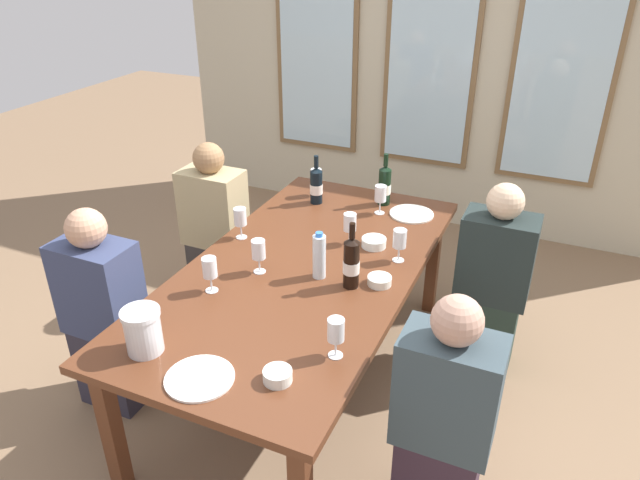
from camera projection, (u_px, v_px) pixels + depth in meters
ground_plane at (305, 381)px, 3.29m from camera, size 12.00×12.00×0.00m
back_wall_with_windows at (433, 43)px, 4.46m from camera, size 4.28×0.10×2.90m
dining_table at (303, 278)px, 2.97m from camera, size 1.08×2.13×0.74m
white_plate_0 at (200, 378)px, 2.21m from camera, size 0.26×0.26×0.01m
white_plate_1 at (412, 214)px, 3.46m from camera, size 0.26×0.26×0.01m
metal_pitcher at (143, 331)px, 2.32m from camera, size 0.16×0.16×0.19m
wine_bottle_0 at (385, 185)px, 3.54m from camera, size 0.08×0.08×0.32m
wine_bottle_1 at (316, 185)px, 3.56m from camera, size 0.08×0.08×0.30m
wine_bottle_2 at (351, 262)px, 2.72m from camera, size 0.08×0.08×0.33m
tasting_bowl_0 at (278, 376)px, 2.19m from camera, size 0.11×0.11×0.05m
tasting_bowl_1 at (374, 242)px, 3.11m from camera, size 0.13×0.13×0.05m
tasting_bowl_2 at (379, 281)px, 2.78m from camera, size 0.12×0.12×0.04m
water_bottle at (319, 256)px, 2.80m from camera, size 0.06×0.06×0.24m
wine_glass_0 at (350, 224)px, 3.10m from camera, size 0.07×0.07×0.17m
wine_glass_1 at (240, 218)px, 3.16m from camera, size 0.07×0.07×0.17m
wine_glass_2 at (336, 331)px, 2.28m from camera, size 0.07×0.07×0.17m
wine_glass_3 at (259, 250)px, 2.84m from camera, size 0.07×0.07×0.17m
wine_glass_4 at (400, 239)px, 2.94m from camera, size 0.07×0.07×0.17m
wine_glass_5 at (316, 177)px, 3.66m from camera, size 0.07×0.07×0.17m
wine_glass_6 at (381, 194)px, 3.43m from camera, size 0.07×0.07×0.17m
wine_glass_7 at (210, 268)px, 2.69m from camera, size 0.07×0.07×0.17m
seated_person_0 at (215, 231)px, 3.75m from camera, size 0.38×0.24×1.11m
seated_person_1 at (492, 284)px, 3.20m from camera, size 0.38×0.24×1.11m
seated_person_2 at (104, 316)px, 2.94m from camera, size 0.38×0.24×1.11m
seated_person_3 at (444, 423)px, 2.31m from camera, size 0.38×0.24×1.11m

